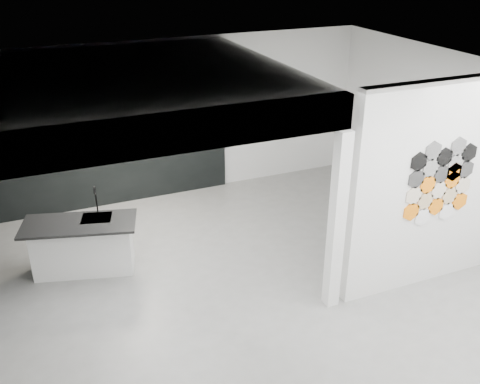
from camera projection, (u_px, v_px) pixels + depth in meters
name	position (u px, v px, depth m)	size (l,w,h in m)	color
floor	(242.00, 276.00, 7.48)	(7.00, 6.00, 0.01)	slate
partition_panel	(433.00, 187.00, 6.82)	(2.45, 0.15, 2.80)	silver
bay_clad_back	(102.00, 142.00, 8.99)	(4.40, 0.04, 2.35)	black
bulkhead	(117.00, 89.00, 6.76)	(4.40, 4.00, 0.40)	silver
corner_column	(337.00, 223.00, 6.42)	(0.16, 0.16, 2.35)	silver
fascia_beam	(155.00, 135.00, 5.16)	(4.40, 0.16, 0.40)	silver
display_shelf	(109.00, 136.00, 8.89)	(3.00, 0.15, 0.04)	black
kitchen_island	(83.00, 245.00, 7.43)	(1.64, 1.05, 1.22)	silver
stockpot	(30.00, 140.00, 8.42)	(0.20, 0.20, 0.17)	black
kettle	(177.00, 122.00, 9.26)	(0.17, 0.17, 0.15)	black
glass_bowl	(186.00, 122.00, 9.32)	(0.16, 0.16, 0.11)	gray
glass_vase	(186.00, 121.00, 9.32)	(0.09, 0.09, 0.13)	gray
bottle_dark	(98.00, 132.00, 8.79)	(0.05, 0.05, 0.15)	black
utensil_cup	(63.00, 138.00, 8.61)	(0.08, 0.08, 0.09)	black
hex_tile_cluster	(441.00, 182.00, 6.71)	(1.04, 0.02, 1.16)	orange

